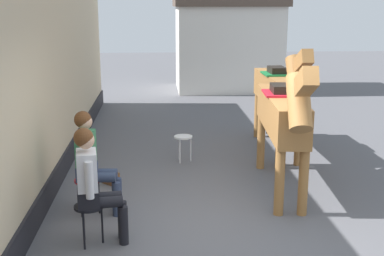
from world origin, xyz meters
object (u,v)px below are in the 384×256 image
Objects in this scene: saddled_horse_near at (283,115)px; satchel_bag at (111,178)px; seated_visitor_near at (93,180)px; saddled_horse_far at (279,91)px; seated_visitor_far at (91,157)px; spare_stool_white at (183,139)px.

saddled_horse_near is 10.70× the size of satchel_bag.
saddled_horse_near is at bearing 30.71° from seated_visitor_near.
satchel_bag is (-2.52, 0.48, -1.06)m from saddled_horse_near.
saddled_horse_far is (2.97, 3.57, 0.38)m from seated_visitor_near.
seated_visitor_far is at bearing 98.34° from seated_visitor_near.
seated_visitor_far is 1.30m from satchel_bag.
seated_visitor_near is at bearing -81.66° from seated_visitor_far.
seated_visitor_far is 2.58m from spare_stool_white.
saddled_horse_near reaches higher than seated_visitor_far.
seated_visitor_near is at bearing 132.52° from satchel_bag.
seated_visitor_far is 4.96× the size of satchel_bag.
spare_stool_white is (-1.35, 1.58, -0.76)m from saddled_horse_near.
satchel_bag is at bearing -137.15° from spare_stool_white.
seated_visitor_far is 3.02× the size of spare_stool_white.
seated_visitor_far reaches higher than satchel_bag.
saddled_horse_near reaches higher than satchel_bag.
saddled_horse_far is 10.70× the size of satchel_bag.
saddled_horse_far is at bearing 40.94° from seated_visitor_far.
saddled_horse_far reaches higher than seated_visitor_far.
spare_stool_white is at bearing -94.52° from satchel_bag.
spare_stool_white is 1.64× the size of satchel_bag.
spare_stool_white is at bearing 130.53° from saddled_horse_near.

